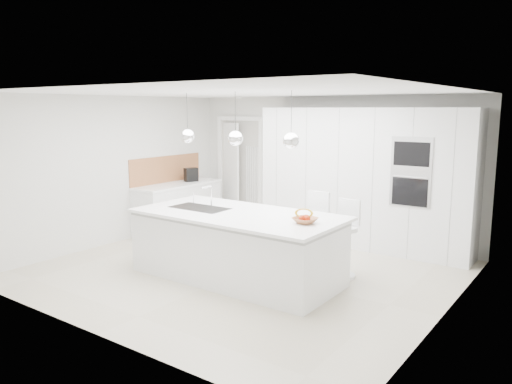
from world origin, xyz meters
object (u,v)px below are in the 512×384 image
Objects in this scene: island_base at (236,248)px; espresso_machine at (191,175)px; fruit_bowl at (305,220)px; bar_stool_right at (344,240)px; bar_stool_left at (313,232)px.

espresso_machine is at bearing 143.86° from island_base.
espresso_machine reaches higher than fruit_bowl.
bar_stool_right is at bearing 81.33° from fruit_bowl.
fruit_bowl is at bearing 2.11° from island_base.
island_base is 1.47m from bar_stool_right.
island_base is at bearing -135.33° from bar_stool_right.
fruit_bowl is (1.04, 0.04, 0.51)m from island_base.
espresso_machine reaches higher than island_base.
bar_stool_left is (3.21, -0.95, -0.47)m from espresso_machine.
espresso_machine is at bearing 153.12° from fruit_bowl.
bar_stool_left is 1.06× the size of bar_stool_right.
island_base is 1.16m from fruit_bowl.
fruit_bowl is 1.13× the size of espresso_machine.
bar_stool_left reaches higher than bar_stool_right.
bar_stool_right is (1.17, 0.89, 0.10)m from island_base.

